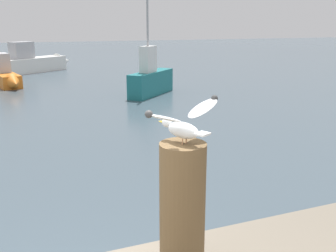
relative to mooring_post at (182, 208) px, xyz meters
The scene contains 5 objects.
mooring_post is the anchor object (origin of this frame).
seagull 0.57m from the mooring_post, 116.51° to the left, with size 0.62×0.40×0.26m.
boat_orange 17.38m from the mooring_post, 94.34° to the left, with size 1.64×4.22×1.49m.
boat_white 22.15m from the mooring_post, 88.89° to the left, with size 4.60×3.72×1.81m.
boat_teal 13.24m from the mooring_post, 71.43° to the left, with size 2.73×2.64×5.11m.
Camera 1 is at (0.20, -2.45, 2.78)m, focal length 41.57 mm.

